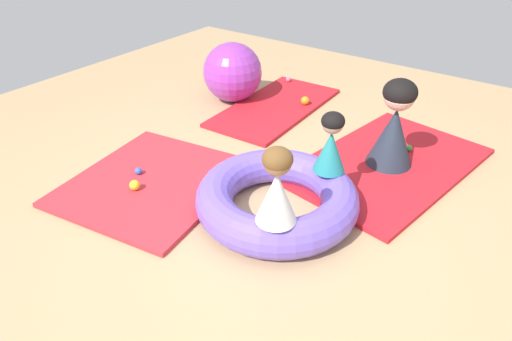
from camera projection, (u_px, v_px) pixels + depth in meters
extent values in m
plane|color=tan|center=(262.00, 217.00, 3.62)|extent=(8.00, 8.00, 0.00)
cube|color=red|center=(153.00, 182.00, 3.99)|extent=(1.59, 1.48, 0.04)
cube|color=red|center=(275.00, 107.00, 5.32)|extent=(1.73, 0.89, 0.04)
cube|color=red|center=(388.00, 165.00, 4.25)|extent=(2.05, 1.47, 0.04)
torus|color=#7056D1|center=(277.00, 198.00, 3.58)|extent=(1.26, 1.26, 0.29)
cone|color=white|center=(276.00, 197.00, 3.03)|extent=(0.34, 0.34, 0.37)
sphere|color=#936647|center=(277.00, 162.00, 2.88)|extent=(0.18, 0.18, 0.18)
ellipsoid|color=brown|center=(278.00, 159.00, 2.88)|extent=(0.20, 0.20, 0.16)
cone|color=teal|center=(330.00, 151.00, 3.58)|extent=(0.36, 0.36, 0.33)
sphere|color=tan|center=(333.00, 123.00, 3.45)|extent=(0.17, 0.17, 0.17)
ellipsoid|color=black|center=(333.00, 121.00, 3.44)|extent=(0.18, 0.18, 0.14)
cone|color=#232D3D|center=(392.00, 137.00, 4.09)|extent=(0.55, 0.55, 0.54)
sphere|color=beige|center=(400.00, 95.00, 3.89)|extent=(0.27, 0.27, 0.27)
ellipsoid|color=black|center=(400.00, 92.00, 3.87)|extent=(0.29, 0.29, 0.23)
sphere|color=pink|center=(288.00, 79.00, 5.93)|extent=(0.06, 0.06, 0.06)
sphere|color=green|center=(409.00, 148.00, 4.40)|extent=(0.06, 0.06, 0.06)
sphere|color=yellow|center=(135.00, 185.00, 3.84)|extent=(0.09, 0.09, 0.09)
sphere|color=blue|center=(138.00, 171.00, 4.05)|extent=(0.06, 0.06, 0.06)
sphere|color=orange|center=(305.00, 101.00, 5.31)|extent=(0.10, 0.10, 0.10)
sphere|color=purple|center=(233.00, 72.00, 5.37)|extent=(0.68, 0.68, 0.68)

